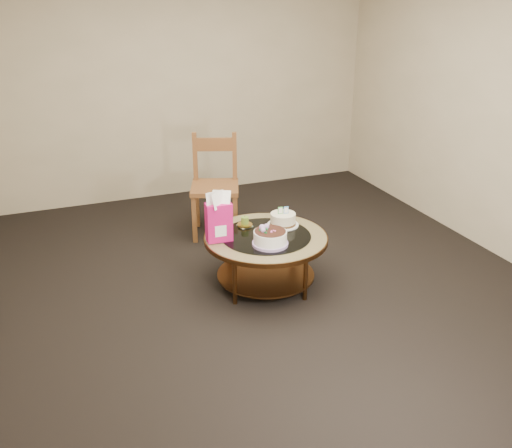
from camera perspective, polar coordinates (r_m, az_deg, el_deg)
name	(u,v)px	position (r m, az deg, el deg)	size (l,w,h in m)	color
ground	(266,284)	(4.88, 0.96, -6.04)	(5.00, 5.00, 0.00)	black
room_walls	(267,103)	(4.34, 1.10, 12.02)	(4.52, 5.02, 2.61)	#B8A88B
coffee_table	(266,244)	(4.71, 0.99, -2.02)	(1.02, 1.02, 0.46)	#573419
decorated_cake	(270,238)	(4.49, 1.41, -1.46)	(0.29, 0.29, 0.17)	#A98AC3
cream_cake	(283,220)	(4.85, 2.72, 0.44)	(0.27, 0.27, 0.17)	white
gift_bag	(219,217)	(4.52, -3.75, 0.71)	(0.21, 0.16, 0.41)	#C2127B
pillar_candle	(245,223)	(4.83, -1.12, 0.10)	(0.13, 0.13, 0.10)	#DAC75A
dining_chair	(215,185)	(5.70, -4.12, 3.91)	(0.59, 0.59, 1.00)	brown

